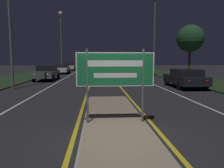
# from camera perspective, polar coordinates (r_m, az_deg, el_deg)

# --- Properties ---
(ground_plane) EXTENTS (160.00, 160.00, 0.00)m
(ground_plane) POSITION_cam_1_polar(r_m,az_deg,el_deg) (5.99, 1.70, -13.63)
(ground_plane) COLOR #232326
(median_island) EXTENTS (2.00, 9.87, 0.10)m
(median_island) POSITION_cam_1_polar(r_m,az_deg,el_deg) (6.96, 0.86, -10.41)
(median_island) COLOR #999993
(median_island) RESTS_ON ground_plane
(verge_left) EXTENTS (5.00, 100.00, 0.08)m
(verge_left) POSITION_cam_1_polar(r_m,az_deg,el_deg) (27.20, -23.11, 1.57)
(verge_left) COLOR #1E3319
(verge_left) RESTS_ON ground_plane
(verge_right) EXTENTS (5.00, 100.00, 0.08)m
(verge_right) POSITION_cam_1_polar(r_m,az_deg,el_deg) (27.58, 17.49, 1.85)
(verge_right) COLOR #1E3319
(verge_right) RESTS_ON ground_plane
(centre_line_yellow_left) EXTENTS (0.12, 70.00, 0.01)m
(centre_line_yellow_left) POSITION_cam_1_polar(r_m,az_deg,el_deg) (30.68, -5.09, 2.47)
(centre_line_yellow_left) COLOR gold
(centre_line_yellow_left) RESTS_ON ground_plane
(centre_line_yellow_right) EXTENTS (0.12, 70.00, 0.01)m
(centre_line_yellow_right) POSITION_cam_1_polar(r_m,az_deg,el_deg) (30.72, -0.65, 2.50)
(centre_line_yellow_right) COLOR gold
(centre_line_yellow_right) RESTS_ON ground_plane
(lane_line_white_left) EXTENTS (0.12, 70.00, 0.01)m
(lane_line_white_left) POSITION_cam_1_polar(r_m,az_deg,el_deg) (30.89, -10.69, 2.41)
(lane_line_white_left) COLOR silver
(lane_line_white_left) RESTS_ON ground_plane
(lane_line_white_right) EXTENTS (0.12, 70.00, 0.01)m
(lane_line_white_right) POSITION_cam_1_polar(r_m,az_deg,el_deg) (31.04, 4.92, 2.51)
(lane_line_white_right) COLOR silver
(lane_line_white_right) RESTS_ON ground_plane
(edge_line_white_left) EXTENTS (0.10, 70.00, 0.01)m
(edge_line_white_left) POSITION_cam_1_polar(r_m,az_deg,el_deg) (31.38, -16.14, 2.33)
(edge_line_white_left) COLOR silver
(edge_line_white_left) RESTS_ON ground_plane
(edge_line_white_right) EXTENTS (0.10, 70.00, 0.01)m
(edge_line_white_right) POSITION_cam_1_polar(r_m,az_deg,el_deg) (31.64, 10.30, 2.51)
(edge_line_white_right) COLOR silver
(edge_line_white_right) RESTS_ON ground_plane
(highway_sign) EXTENTS (2.39, 0.07, 2.27)m
(highway_sign) POSITION_cam_1_polar(r_m,az_deg,el_deg) (6.67, 0.88, 3.19)
(highway_sign) COLOR #56565B
(highway_sign) RESTS_ON median_island
(streetlight_left_far) EXTENTS (0.64, 0.64, 9.58)m
(streetlight_left_far) POSITION_cam_1_polar(r_m,az_deg,el_deg) (36.15, -13.20, 13.62)
(streetlight_left_far) COLOR #56565B
(streetlight_left_far) RESTS_ON ground_plane
(streetlight_right_near) EXTENTS (0.63, 0.63, 9.84)m
(streetlight_right_near) POSITION_cam_1_polar(r_m,az_deg,el_deg) (27.95, 11.10, 16.08)
(streetlight_right_near) COLOR #56565B
(streetlight_right_near) RESTS_ON ground_plane
(car_receding_0) EXTENTS (2.03, 4.47, 1.38)m
(car_receding_0) POSITION_cam_1_polar(r_m,az_deg,el_deg) (16.99, 18.57, 1.54)
(car_receding_0) COLOR black
(car_receding_0) RESTS_ON ground_plane
(car_receding_1) EXTENTS (1.88, 4.27, 1.51)m
(car_receding_1) POSITION_cam_1_polar(r_m,az_deg,el_deg) (24.39, 3.64, 3.35)
(car_receding_1) COLOR #4C514C
(car_receding_1) RESTS_ON ground_plane
(car_receding_2) EXTENTS (1.88, 4.62, 1.37)m
(car_receding_2) POSITION_cam_1_polar(r_m,az_deg,el_deg) (36.75, 6.09, 4.23)
(car_receding_2) COLOR #B7B7BC
(car_receding_2) RESTS_ON ground_plane
(car_receding_3) EXTENTS (2.03, 4.33, 1.40)m
(car_receding_3) POSITION_cam_1_polar(r_m,az_deg,el_deg) (45.34, -0.18, 4.67)
(car_receding_3) COLOR #B7B7BC
(car_receding_3) RESTS_ON ground_plane
(car_approaching_0) EXTENTS (2.00, 4.63, 1.50)m
(car_approaching_0) POSITION_cam_1_polar(r_m,az_deg,el_deg) (22.95, -16.65, 2.91)
(car_approaching_0) COLOR #4C514C
(car_approaching_0) RESTS_ON ground_plane
(car_approaching_1) EXTENTS (1.92, 4.11, 1.39)m
(car_approaching_1) POSITION_cam_1_polar(r_m,az_deg,el_deg) (33.24, -12.79, 3.91)
(car_approaching_1) COLOR silver
(car_approaching_1) RESTS_ON ground_plane
(car_approaching_2) EXTENTS (1.97, 4.73, 1.42)m
(car_approaching_2) POSITION_cam_1_polar(r_m,az_deg,el_deg) (44.63, -10.82, 4.54)
(car_approaching_2) COLOR silver
(car_approaching_2) RESTS_ON ground_plane
(roadside_palm_right) EXTENTS (2.72, 2.72, 5.49)m
(roadside_palm_right) POSITION_cam_1_polar(r_m,az_deg,el_deg) (23.78, 19.76, 11.09)
(roadside_palm_right) COLOR #4C3823
(roadside_palm_right) RESTS_ON verge_right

